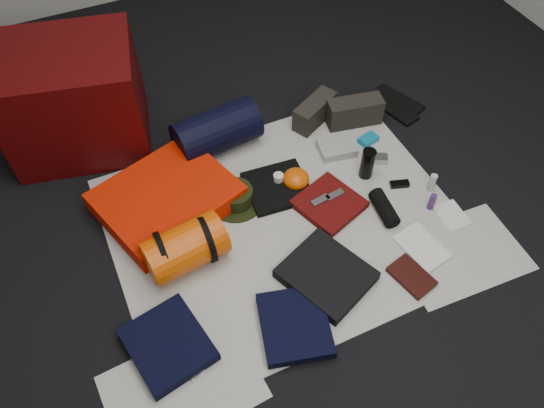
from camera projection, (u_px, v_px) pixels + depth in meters
name	position (u px, v px, depth m)	size (l,w,h in m)	color
floor	(284.00, 223.00, 2.55)	(4.50, 4.50, 0.02)	black
newspaper_mat	(284.00, 222.00, 2.54)	(1.60, 1.30, 0.01)	silver
newspaper_sheet_front_left	(182.00, 387.00, 2.05)	(0.58, 0.40, 0.00)	silver
newspaper_sheet_front_right	(459.00, 254.00, 2.43)	(0.58, 0.40, 0.00)	silver
red_cabinet	(74.00, 99.00, 2.68)	(0.66, 0.55, 0.55)	#430405
sleeping_pad	(167.00, 198.00, 2.55)	(0.61, 0.50, 0.11)	red
stuff_sack	(185.00, 248.00, 2.32)	(0.21, 0.21, 0.35)	#D44803
sack_strap_left	(163.00, 255.00, 2.29)	(0.22, 0.22, 0.03)	black
sack_strap_right	(207.00, 239.00, 2.34)	(0.22, 0.22, 0.03)	black
navy_duffel	(217.00, 131.00, 2.76)	(0.23, 0.23, 0.44)	black
boonie_brim	(236.00, 200.00, 2.61)	(0.28, 0.28, 0.01)	black
boonie_crown	(236.00, 195.00, 2.58)	(0.17, 0.17, 0.07)	black
hiking_boot_left	(315.00, 111.00, 2.92)	(0.28, 0.10, 0.14)	#292620
hiking_boot_right	(354.00, 112.00, 2.91)	(0.30, 0.11, 0.15)	#292620
flip_flop_left	(394.00, 109.00, 3.03)	(0.11, 0.29, 0.02)	black
flip_flop_right	(398.00, 100.00, 3.07)	(0.11, 0.30, 0.02)	black
trousers_navy_a	(168.00, 344.00, 2.12)	(0.29, 0.33, 0.05)	black
trousers_navy_b	(295.00, 325.00, 2.18)	(0.28, 0.32, 0.05)	black
trousers_charcoal	(326.00, 275.00, 2.32)	(0.31, 0.36, 0.06)	black
black_tshirt	(277.00, 187.00, 2.65)	(0.30, 0.28, 0.03)	black
red_shirt	(329.00, 204.00, 2.58)	(0.28, 0.28, 0.04)	#500A08
orange_stuff_sack	(296.00, 179.00, 2.65)	(0.13, 0.13, 0.09)	#D44803
first_aid_pouch	(337.00, 148.00, 2.81)	(0.19, 0.14, 0.05)	#919992
water_bottle	(367.00, 164.00, 2.65)	(0.07, 0.07, 0.17)	black
speaker	(384.00, 208.00, 2.54)	(0.08, 0.08, 0.20)	black
compact_camera	(378.00, 159.00, 2.76)	(0.09, 0.06, 0.04)	#AEAEB3
cyan_case	(368.00, 139.00, 2.86)	(0.10, 0.07, 0.03)	#0F729A
toiletry_purple	(432.00, 202.00, 2.55)	(0.03, 0.03, 0.09)	#482068
toiletry_clear	(432.00, 183.00, 2.62)	(0.03, 0.03, 0.10)	#ACB1AC
paperback_book	(412.00, 276.00, 2.33)	(0.13, 0.19, 0.03)	black
map_booklet	(422.00, 247.00, 2.44)	(0.16, 0.23, 0.01)	silver
map_printout	(452.00, 215.00, 2.56)	(0.13, 0.16, 0.01)	silver
sunglasses	(399.00, 184.00, 2.67)	(0.10, 0.04, 0.02)	black
key_cluster	(193.00, 371.00, 2.08)	(0.06, 0.06, 0.01)	#AEAEB3
tape_roll	(279.00, 177.00, 2.65)	(0.05, 0.05, 0.04)	beige
energy_bar_a	(320.00, 200.00, 2.56)	(0.10, 0.04, 0.01)	#AEAEB3
energy_bar_b	(335.00, 195.00, 2.58)	(0.10, 0.04, 0.01)	#AEAEB3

